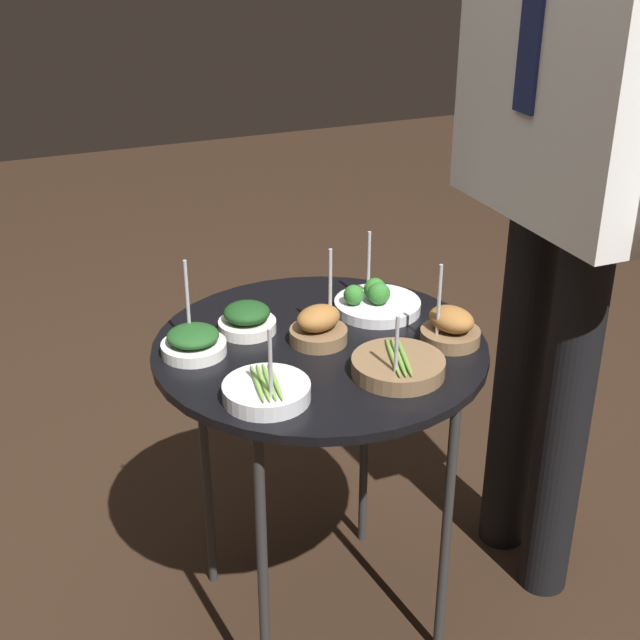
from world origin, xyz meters
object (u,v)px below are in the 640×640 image
(bowl_asparagus_center, at_px, (267,391))
(bowl_asparagus_mid_left, at_px, (398,366))
(waiter_figure, at_px, (580,88))
(serving_cart, at_px, (320,367))
(bowl_spinach_far_rim, at_px, (193,342))
(bowl_spinach_front_center, at_px, (247,319))
(bowl_roast_back_right, at_px, (320,327))
(bowl_broccoli_mid_right, at_px, (376,301))
(bowl_roast_front_left, at_px, (451,328))

(bowl_asparagus_center, relative_size, bowl_asparagus_mid_left, 0.92)
(bowl_asparagus_center, distance_m, waiter_figure, 0.82)
(serving_cart, relative_size, bowl_asparagus_center, 4.41)
(serving_cart, xyz_separation_m, bowl_asparagus_mid_left, (0.16, 0.08, 0.07))
(bowl_spinach_far_rim, bearing_deg, waiter_figure, 84.66)
(bowl_spinach_front_center, distance_m, bowl_spinach_far_rim, 0.13)
(serving_cart, height_order, bowl_roast_back_right, bowl_roast_back_right)
(bowl_spinach_front_center, distance_m, bowl_broccoli_mid_right, 0.27)
(bowl_spinach_front_center, relative_size, bowl_roast_front_left, 0.68)
(bowl_broccoli_mid_right, bearing_deg, bowl_roast_back_right, -62.55)
(serving_cart, relative_size, bowl_asparagus_mid_left, 4.07)
(bowl_roast_back_right, height_order, bowl_asparagus_center, bowl_roast_back_right)
(bowl_asparagus_center, bearing_deg, bowl_roast_front_left, 99.24)
(serving_cart, relative_size, bowl_roast_back_right, 3.78)
(bowl_asparagus_center, distance_m, bowl_asparagus_mid_left, 0.25)
(bowl_spinach_front_center, distance_m, bowl_asparagus_mid_left, 0.33)
(serving_cart, height_order, bowl_asparagus_mid_left, bowl_asparagus_mid_left)
(bowl_roast_back_right, relative_size, bowl_spinach_far_rim, 1.04)
(serving_cart, distance_m, waiter_figure, 0.72)
(bowl_spinach_front_center, height_order, bowl_asparagus_center, bowl_asparagus_center)
(bowl_roast_front_left, height_order, bowl_spinach_far_rim, bowl_spinach_far_rim)
(bowl_asparagus_center, xyz_separation_m, bowl_asparagus_mid_left, (0.01, 0.25, -0.00))
(bowl_roast_front_left, xyz_separation_m, waiter_figure, (-0.07, 0.29, 0.41))
(bowl_roast_back_right, bearing_deg, bowl_broccoli_mid_right, 117.45)
(waiter_figure, bearing_deg, bowl_roast_back_right, -92.79)
(bowl_roast_back_right, bearing_deg, bowl_roast_front_left, 66.83)
(bowl_asparagus_center, relative_size, bowl_spinach_far_rim, 0.89)
(bowl_roast_back_right, height_order, bowl_asparagus_mid_left, bowl_roast_back_right)
(serving_cart, bearing_deg, bowl_spinach_far_rim, -102.83)
(bowl_asparagus_mid_left, relative_size, bowl_spinach_far_rim, 0.96)
(bowl_roast_back_right, height_order, bowl_roast_front_left, bowl_roast_back_right)
(serving_cart, bearing_deg, bowl_asparagus_mid_left, 27.81)
(bowl_asparagus_center, xyz_separation_m, bowl_broccoli_mid_right, (-0.24, 0.32, 0.01))
(bowl_asparagus_mid_left, height_order, bowl_broccoli_mid_right, bowl_broccoli_mid_right)
(serving_cart, distance_m, bowl_roast_back_right, 0.08)
(bowl_roast_back_right, height_order, waiter_figure, waiter_figure)
(bowl_asparagus_center, height_order, waiter_figure, waiter_figure)
(bowl_broccoli_mid_right, xyz_separation_m, waiter_figure, (0.11, 0.36, 0.42))
(bowl_roast_front_left, bearing_deg, bowl_broccoli_mid_right, -158.16)
(bowl_asparagus_mid_left, xyz_separation_m, waiter_figure, (-0.14, 0.43, 0.43))
(bowl_spinach_far_rim, bearing_deg, bowl_broccoli_mid_right, 95.26)
(bowl_asparagus_center, xyz_separation_m, bowl_roast_front_left, (-0.06, 0.39, 0.01))
(bowl_spinach_far_rim, bearing_deg, bowl_roast_back_right, 79.16)
(bowl_asparagus_mid_left, relative_size, waiter_figure, 0.09)
(serving_cart, relative_size, waiter_figure, 0.38)
(bowl_roast_back_right, xyz_separation_m, waiter_figure, (0.03, 0.52, 0.41))
(bowl_broccoli_mid_right, bearing_deg, waiter_figure, 73.52)
(bowl_broccoli_mid_right, bearing_deg, bowl_asparagus_center, -52.90)
(bowl_spinach_front_center, relative_size, waiter_figure, 0.06)
(bowl_asparagus_center, relative_size, waiter_figure, 0.09)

